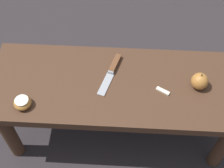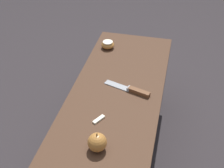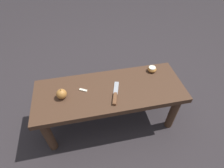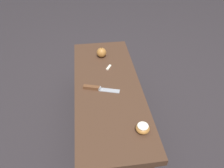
# 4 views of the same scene
# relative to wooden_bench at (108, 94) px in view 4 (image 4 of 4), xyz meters

# --- Properties ---
(ground_plane) EXTENTS (8.00, 8.00, 0.00)m
(ground_plane) POSITION_rel_wooden_bench_xyz_m (0.00, 0.00, -0.34)
(ground_plane) COLOR #2D282B
(wooden_bench) EXTENTS (1.09, 0.41, 0.41)m
(wooden_bench) POSITION_rel_wooden_bench_xyz_m (0.00, 0.00, 0.00)
(wooden_bench) COLOR #472D1E
(wooden_bench) RESTS_ON ground_plane
(knife) EXTENTS (0.09, 0.22, 0.02)m
(knife) POSITION_rel_wooden_bench_xyz_m (0.02, -0.07, 0.08)
(knife) COLOR #9EA0A5
(knife) RESTS_ON wooden_bench
(apple_whole) EXTENTS (0.07, 0.07, 0.08)m
(apple_whole) POSITION_rel_wooden_bench_xyz_m (-0.34, -0.01, 0.11)
(apple_whole) COLOR #B27233
(apple_whole) RESTS_ON wooden_bench
(apple_cut) EXTENTS (0.07, 0.07, 0.04)m
(apple_cut) POSITION_rel_wooden_bench_xyz_m (0.37, 0.13, 0.09)
(apple_cut) COLOR #B27233
(apple_cut) RESTS_ON wooden_bench
(apple_slice_near_knife) EXTENTS (0.06, 0.04, 0.01)m
(apple_slice_near_knife) POSITION_rel_wooden_bench_xyz_m (-0.19, 0.03, 0.07)
(apple_slice_near_knife) COLOR silver
(apple_slice_near_knife) RESTS_ON wooden_bench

